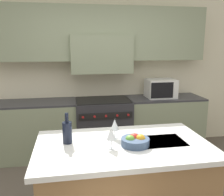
{
  "coord_description": "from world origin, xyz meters",
  "views": [
    {
      "loc": [
        -0.55,
        -2.12,
        1.81
      ],
      "look_at": [
        -0.04,
        0.73,
        1.18
      ],
      "focal_mm": 40.0,
      "sensor_mm": 36.0,
      "label": 1
    }
  ],
  "objects": [
    {
      "name": "wine_glass_far",
      "position": [
        -0.13,
        0.09,
        1.06
      ],
      "size": [
        0.08,
        0.08,
        0.19
      ],
      "color": "white",
      "rests_on": "kitchen_island"
    },
    {
      "name": "microwave",
      "position": [
        1.0,
        1.84,
        1.08
      ],
      "size": [
        0.48,
        0.37,
        0.31
      ],
      "color": "silver",
      "rests_on": "back_counter"
    },
    {
      "name": "wine_bottle",
      "position": [
        -0.57,
        0.04,
        1.04
      ],
      "size": [
        0.09,
        0.09,
        0.28
      ],
      "color": "black",
      "rests_on": "kitchen_island"
    },
    {
      "name": "wine_glass_near",
      "position": [
        -0.2,
        -0.15,
        1.06
      ],
      "size": [
        0.08,
        0.08,
        0.19
      ],
      "color": "white",
      "rests_on": "kitchen_island"
    },
    {
      "name": "range_stove",
      "position": [
        -0.0,
        1.82,
        0.46
      ],
      "size": [
        0.89,
        0.7,
        0.92
      ],
      "color": "#2D2D33",
      "rests_on": "ground_plane"
    },
    {
      "name": "back_counter",
      "position": [
        -0.0,
        1.84,
        0.46
      ],
      "size": [
        3.44,
        0.62,
        0.92
      ],
      "color": "gray",
      "rests_on": "ground_plane"
    },
    {
      "name": "kitchen_island",
      "position": [
        -0.07,
        -0.06,
        0.47
      ],
      "size": [
        1.57,
        0.95,
        0.93
      ],
      "color": "olive",
      "rests_on": "ground_plane"
    },
    {
      "name": "back_cabinetry",
      "position": [
        0.0,
        2.09,
        1.59
      ],
      "size": [
        10.0,
        0.46,
        2.7
      ],
      "color": "beige",
      "rests_on": "ground_plane"
    },
    {
      "name": "fruit_bowl",
      "position": [
        0.02,
        -0.12,
        0.97
      ],
      "size": [
        0.25,
        0.25,
        0.1
      ],
      "color": "#384C6B",
      "rests_on": "kitchen_island"
    }
  ]
}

